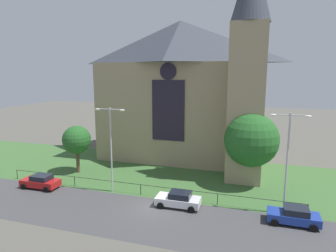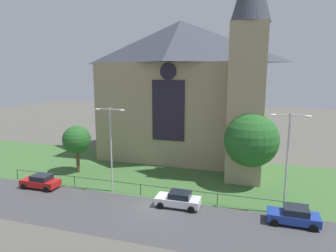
% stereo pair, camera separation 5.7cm
% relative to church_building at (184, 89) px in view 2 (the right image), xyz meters
% --- Properties ---
extents(ground, '(160.00, 160.00, 0.00)m').
position_rel_church_building_xyz_m(ground, '(1.39, -7.69, -10.27)').
color(ground, '#56544C').
extents(road_asphalt, '(120.00, 8.00, 0.01)m').
position_rel_church_building_xyz_m(road_asphalt, '(1.39, -19.69, -10.27)').
color(road_asphalt, '#424244').
rests_on(road_asphalt, ground).
extents(grass_verge, '(120.00, 20.00, 0.01)m').
position_rel_church_building_xyz_m(grass_verge, '(1.39, -9.69, -10.27)').
color(grass_verge, '#3D6633').
rests_on(grass_verge, ground).
extents(church_building, '(23.20, 16.20, 26.00)m').
position_rel_church_building_xyz_m(church_building, '(0.00, 0.00, 0.00)').
color(church_building, tan).
rests_on(church_building, ground).
extents(iron_railing, '(32.16, 0.07, 1.13)m').
position_rel_church_building_xyz_m(iron_railing, '(-0.77, -15.19, -9.30)').
color(iron_railing, black).
rests_on(iron_railing, ground).
extents(tree_right_near, '(6.03, 6.03, 8.29)m').
position_rel_church_building_xyz_m(tree_right_near, '(10.00, -8.96, -5.02)').
color(tree_right_near, '#423021').
rests_on(tree_right_near, ground).
extents(tree_left_near, '(3.55, 3.55, 6.07)m').
position_rel_church_building_xyz_m(tree_left_near, '(-11.16, -10.95, -6.02)').
color(tree_left_near, brown).
rests_on(tree_left_near, ground).
extents(streetlamp_near, '(3.37, 0.26, 9.12)m').
position_rel_church_building_xyz_m(streetlamp_near, '(-4.01, -15.29, -4.55)').
color(streetlamp_near, '#B2B2B7').
rests_on(streetlamp_near, ground).
extents(streetlamp_far, '(3.37, 0.26, 9.24)m').
position_rel_church_building_xyz_m(streetlamp_far, '(13.23, -15.29, -4.49)').
color(streetlamp_far, '#B2B2B7').
rests_on(streetlamp_far, ground).
extents(parked_car_red, '(4.22, 2.07, 1.51)m').
position_rel_church_building_xyz_m(parked_car_red, '(-12.07, -16.75, -9.53)').
color(parked_car_red, '#B21919').
rests_on(parked_car_red, ground).
extents(parked_car_white, '(4.22, 2.07, 1.51)m').
position_rel_church_building_xyz_m(parked_car_white, '(3.77, -16.79, -9.53)').
color(parked_car_white, silver).
rests_on(parked_car_white, ground).
extents(parked_car_blue, '(4.21, 2.05, 1.51)m').
position_rel_church_building_xyz_m(parked_car_blue, '(13.90, -17.04, -9.53)').
color(parked_car_blue, '#1E3899').
rests_on(parked_car_blue, ground).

